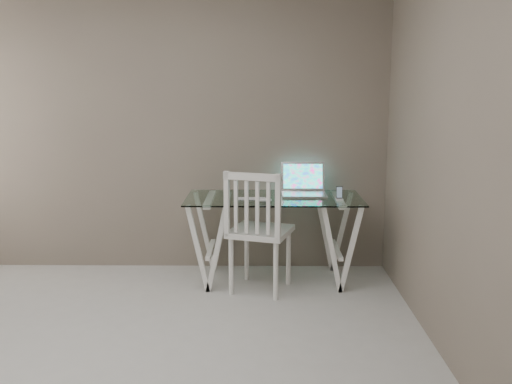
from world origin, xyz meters
The scene contains 7 objects.
room centered at (-0.06, 0.02, 1.72)m, with size 4.50×4.52×2.71m.
desk centered at (0.96, 1.85, 0.38)m, with size 1.50×0.70×0.75m.
chair centered at (0.82, 1.55, 0.57)m, with size 0.59×0.59×1.03m.
laptop centered at (1.22, 2.01, 0.81)m, with size 0.39×0.35×0.27m.
keyboard centered at (0.76, 1.76, 0.75)m, with size 0.26×0.11×0.01m, color silver.
mouse centered at (0.88, 1.65, 0.76)m, with size 0.12×0.07×0.04m, color white.
phone_dock centered at (1.50, 1.74, 0.78)m, with size 0.06×0.06×0.11m.
Camera 1 is at (0.85, -2.93, 1.71)m, focal length 40.00 mm.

